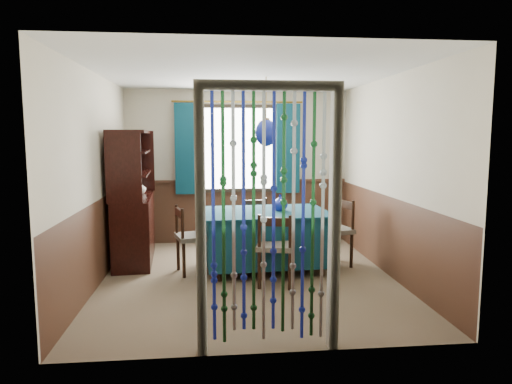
{
  "coord_description": "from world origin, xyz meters",
  "views": [
    {
      "loc": [
        -0.47,
        -5.49,
        1.76
      ],
      "look_at": [
        0.13,
        0.32,
        1.04
      ],
      "focal_mm": 32.0,
      "sensor_mm": 36.0,
      "label": 1
    }
  ],
  "objects": [
    {
      "name": "vase_table",
      "position": [
        0.46,
        0.38,
        0.88
      ],
      "size": [
        0.2,
        0.2,
        0.19
      ],
      "primitive_type": "imported",
      "rotation": [
        0.0,
        0.0,
        -0.09
      ],
      "color": "navy",
      "rests_on": "dining_table"
    },
    {
      "name": "sideboard",
      "position": [
        -1.54,
        0.95,
        0.63
      ],
      "size": [
        0.59,
        1.43,
        1.83
      ],
      "rotation": [
        0.0,
        0.0,
        0.07
      ],
      "color": "black",
      "rests_on": "floor"
    },
    {
      "name": "pendant_lamp",
      "position": [
        0.26,
        0.35,
        1.8
      ],
      "size": [
        0.28,
        0.28,
        0.88
      ],
      "color": "olive",
      "rests_on": "ceiling"
    },
    {
      "name": "window",
      "position": [
        0.0,
        1.95,
        1.55
      ],
      "size": [
        1.32,
        0.12,
        1.42
      ],
      "primitive_type": "cube",
      "color": "black",
      "rests_on": "wall_back"
    },
    {
      "name": "wainscot_left",
      "position": [
        -1.79,
        0.0,
        0.5
      ],
      "size": [
        0.0,
        4.0,
        4.0
      ],
      "primitive_type": "plane",
      "rotation": [
        1.57,
        0.0,
        1.57
      ],
      "color": "#47291B",
      "rests_on": "ground"
    },
    {
      "name": "wall_back",
      "position": [
        0.0,
        2.0,
        1.25
      ],
      "size": [
        3.6,
        0.0,
        3.6
      ],
      "primitive_type": "plane",
      "rotation": [
        1.57,
        0.0,
        0.0
      ],
      "color": "beige",
      "rests_on": "ground"
    },
    {
      "name": "floor",
      "position": [
        0.0,
        0.0,
        0.0
      ],
      "size": [
        4.0,
        4.0,
        0.0
      ],
      "primitive_type": "plane",
      "color": "brown",
      "rests_on": "ground"
    },
    {
      "name": "wall_left",
      "position": [
        -1.8,
        0.0,
        1.25
      ],
      "size": [
        0.0,
        4.0,
        4.0
      ],
      "primitive_type": "plane",
      "rotation": [
        1.57,
        0.0,
        1.57
      ],
      "color": "beige",
      "rests_on": "ground"
    },
    {
      "name": "dining_table",
      "position": [
        0.26,
        0.35,
        0.45
      ],
      "size": [
        1.68,
        1.21,
        0.78
      ],
      "rotation": [
        0.0,
        0.0,
        0.06
      ],
      "color": "#0D3545",
      "rests_on": "floor"
    },
    {
      "name": "wainscot_back",
      "position": [
        0.0,
        1.99,
        0.5
      ],
      "size": [
        3.6,
        0.0,
        3.6
      ],
      "primitive_type": "plane",
      "rotation": [
        1.57,
        0.0,
        0.0
      ],
      "color": "#47291B",
      "rests_on": "ground"
    },
    {
      "name": "chair_right",
      "position": [
        1.23,
        0.45,
        0.48
      ],
      "size": [
        0.52,
        0.54,
        0.91
      ],
      "rotation": [
        0.0,
        0.0,
        1.8
      ],
      "color": "black",
      "rests_on": "floor"
    },
    {
      "name": "wainscot_front",
      "position": [
        0.0,
        -1.99,
        0.5
      ],
      "size": [
        3.6,
        0.0,
        3.6
      ],
      "primitive_type": "plane",
      "rotation": [
        -1.57,
        0.0,
        0.0
      ],
      "color": "#47291B",
      "rests_on": "ground"
    },
    {
      "name": "chair_near",
      "position": [
        0.29,
        -0.34,
        0.46
      ],
      "size": [
        0.51,
        0.5,
        0.87
      ],
      "rotation": [
        0.0,
        0.0,
        -0.23
      ],
      "color": "black",
      "rests_on": "floor"
    },
    {
      "name": "wall_front",
      "position": [
        0.0,
        -2.0,
        1.25
      ],
      "size": [
        3.6,
        0.0,
        3.6
      ],
      "primitive_type": "plane",
      "rotation": [
        -1.57,
        0.0,
        0.0
      ],
      "color": "beige",
      "rests_on": "ground"
    },
    {
      "name": "chair_left",
      "position": [
        -0.71,
        0.29,
        0.46
      ],
      "size": [
        0.51,
        0.53,
        0.87
      ],
      "rotation": [
        0.0,
        0.0,
        -1.3
      ],
      "color": "black",
      "rests_on": "floor"
    },
    {
      "name": "wainscot_right",
      "position": [
        1.79,
        0.0,
        0.5
      ],
      "size": [
        0.0,
        4.0,
        4.0
      ],
      "primitive_type": "plane",
      "rotation": [
        1.57,
        0.0,
        -1.57
      ],
      "color": "#47291B",
      "rests_on": "ground"
    },
    {
      "name": "vase_sideboard",
      "position": [
        -1.48,
        1.3,
        1.01
      ],
      "size": [
        0.21,
        0.21,
        0.18
      ],
      "primitive_type": "imported",
      "rotation": [
        0.0,
        0.0,
        0.19
      ],
      "color": "beige",
      "rests_on": "sideboard"
    },
    {
      "name": "bowl_shelf",
      "position": [
        -1.48,
        0.62,
        1.28
      ],
      "size": [
        0.27,
        0.27,
        0.06
      ],
      "primitive_type": "imported",
      "rotation": [
        0.0,
        0.0,
        -0.2
      ],
      "color": "beige",
      "rests_on": "sideboard"
    },
    {
      "name": "doorway",
      "position": [
        0.0,
        -1.94,
        1.05
      ],
      "size": [
        1.16,
        0.12,
        2.18
      ],
      "primitive_type": null,
      "color": "silver",
      "rests_on": "ground"
    },
    {
      "name": "ceiling",
      "position": [
        0.0,
        0.0,
        2.5
      ],
      "size": [
        4.0,
        4.0,
        0.0
      ],
      "primitive_type": "plane",
      "rotation": [
        3.14,
        0.0,
        0.0
      ],
      "color": "silver",
      "rests_on": "ground"
    },
    {
      "name": "chair_far",
      "position": [
        0.21,
        1.04,
        0.45
      ],
      "size": [
        0.45,
        0.43,
        0.84
      ],
      "rotation": [
        0.0,
        0.0,
        3.23
      ],
      "color": "black",
      "rests_on": "floor"
    },
    {
      "name": "wall_right",
      "position": [
        1.8,
        0.0,
        1.25
      ],
      "size": [
        0.0,
        4.0,
        4.0
      ],
      "primitive_type": "plane",
      "rotation": [
        1.57,
        0.0,
        -1.57
      ],
      "color": "beige",
      "rests_on": "ground"
    }
  ]
}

